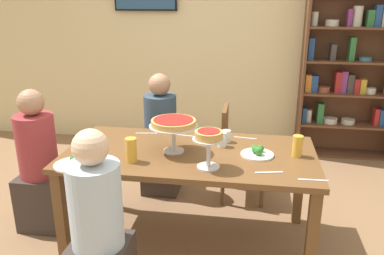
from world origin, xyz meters
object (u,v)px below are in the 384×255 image
at_px(water_glass_clear_far, 226,136).
at_px(cutlery_fork_far, 147,133).
at_px(diner_head_west, 40,170).
at_px(chair_far_right, 236,148).
at_px(diner_far_left, 161,143).
at_px(cutlery_knife_near, 269,172).
at_px(salad_plate_far_diner, 257,152).
at_px(cutlery_spare_fork, 313,180).
at_px(water_glass_clear_near, 222,139).
at_px(diner_near_left, 98,238).
at_px(deep_dish_pizza_stand, 173,125).
at_px(cutlery_knife_far, 184,135).
at_px(beer_glass_amber_short, 131,150).
at_px(cutlery_fork_near, 245,138).
at_px(salad_plate_near_diner, 73,164).
at_px(dining_table, 190,162).
at_px(bookshelf, 352,59).
at_px(beer_glass_amber_tall, 297,146).

bearing_deg(water_glass_clear_far, cutlery_fork_far, 172.10).
bearing_deg(diner_head_west, chair_far_right, 25.55).
distance_m(diner_far_left, cutlery_knife_near, 1.45).
xyz_separation_m(salad_plate_far_diner, cutlery_spare_fork, (0.34, -0.35, -0.02)).
xyz_separation_m(water_glass_clear_near, cutlery_knife_near, (0.33, -0.41, -0.05)).
bearing_deg(diner_near_left, deep_dish_pizza_stand, -21.40).
bearing_deg(diner_far_left, chair_far_right, 88.37).
bearing_deg(cutlery_knife_far, cutlery_knife_near, 145.74).
bearing_deg(beer_glass_amber_short, water_glass_clear_far, 38.00).
xyz_separation_m(beer_glass_amber_short, cutlery_fork_near, (0.75, 0.58, -0.08)).
bearing_deg(chair_far_right, salad_plate_far_diner, 12.99).
bearing_deg(chair_far_right, water_glass_clear_near, -7.99).
height_order(cutlery_fork_far, cutlery_spare_fork, same).
height_order(deep_dish_pizza_stand, salad_plate_near_diner, deep_dish_pizza_stand).
height_order(salad_plate_far_diner, beer_glass_amber_short, beer_glass_amber_short).
bearing_deg(chair_far_right, water_glass_clear_far, -7.00).
bearing_deg(salad_plate_far_diner, cutlery_fork_near, 105.74).
height_order(water_glass_clear_near, cutlery_fork_far, water_glass_clear_near).
xyz_separation_m(beer_glass_amber_short, cutlery_knife_near, (0.92, -0.04, -0.08)).
bearing_deg(dining_table, diner_head_west, 178.63).
bearing_deg(beer_glass_amber_short, cutlery_fork_near, 37.57).
xyz_separation_m(diner_far_left, cutlery_fork_far, (-0.01, -0.45, 0.25)).
relative_size(salad_plate_far_diner, cutlery_spare_fork, 1.29).
xyz_separation_m(diner_far_left, water_glass_clear_near, (0.62, -0.64, 0.31)).
relative_size(deep_dish_pizza_stand, salad_plate_near_diner, 1.37).
height_order(diner_head_west, cutlery_knife_near, diner_head_west).
distance_m(bookshelf, cutlery_fork_near, 2.05).
xyz_separation_m(bookshelf, cutlery_knife_far, (-1.61, -1.69, -0.40)).
xyz_separation_m(dining_table, cutlery_knife_near, (0.55, -0.28, 0.09)).
distance_m(diner_near_left, cutlery_knife_near, 1.11).
bearing_deg(salad_plate_near_diner, cutlery_spare_fork, 0.56).
bearing_deg(diner_head_west, deep_dish_pizza_stand, -2.44).
relative_size(dining_table, cutlery_fork_near, 10.01).
xyz_separation_m(water_glass_clear_far, cutlery_knife_near, (0.31, -0.51, -0.04)).
xyz_separation_m(beer_glass_amber_tall, water_glass_clear_near, (-0.53, 0.10, -0.02)).
bearing_deg(beer_glass_amber_tall, cutlery_spare_fork, -80.27).
height_order(bookshelf, water_glass_clear_near, bookshelf).
height_order(salad_plate_far_diner, cutlery_fork_far, salad_plate_far_diner).
distance_m(water_glass_clear_far, cutlery_knife_far, 0.36).
bearing_deg(cutlery_fork_far, diner_near_left, 81.46).
bearing_deg(cutlery_knife_far, diner_head_west, 22.96).
height_order(bookshelf, diner_head_west, bookshelf).
distance_m(chair_far_right, water_glass_clear_far, 0.61).
bearing_deg(chair_far_right, cutlery_knife_far, -43.33).
bearing_deg(salad_plate_far_diner, cutlery_knife_far, 151.52).
distance_m(deep_dish_pizza_stand, cutlery_fork_far, 0.50).
relative_size(diner_near_left, water_glass_clear_near, 10.18).
height_order(diner_head_west, beer_glass_amber_tall, diner_head_west).
bearing_deg(salad_plate_far_diner, beer_glass_amber_short, -163.76).
distance_m(cutlery_fork_near, cutlery_knife_far, 0.49).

